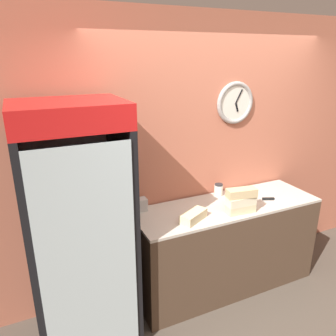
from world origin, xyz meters
TOP-DOWN VIEW (x-y plane):
  - wall_back at (0.00, 1.21)m, footprint 5.20×0.10m
  - prep_counter at (0.00, 0.85)m, footprint 1.87×0.61m
  - beverage_cooler at (-1.43, 0.85)m, footprint 0.78×0.71m
  - sandwich_stack_bottom at (0.01, 0.66)m, footprint 0.28×0.13m
  - sandwich_stack_middle at (0.01, 0.66)m, footprint 0.28×0.13m
  - sandwich_stack_top at (0.01, 0.66)m, footprint 0.29×0.15m
  - sandwich_flat_left at (-0.46, 0.71)m, footprint 0.30×0.23m
  - chefs_knife at (0.48, 0.75)m, footprint 0.29×0.15m
  - condiment_jar at (0.04, 1.08)m, footprint 0.09×0.09m
  - napkin_dispenser at (-0.81, 1.09)m, footprint 0.11×0.09m

SIDE VIEW (x-z plane):
  - prep_counter at x=0.00m, z-range 0.00..0.93m
  - chefs_knife at x=0.48m, z-range 0.92..0.94m
  - sandwich_stack_bottom at x=0.01m, z-range 0.93..1.00m
  - sandwich_flat_left at x=-0.46m, z-range 0.93..1.01m
  - napkin_dispenser at x=-0.81m, z-range 0.93..1.05m
  - condiment_jar at x=0.04m, z-range 0.92..1.05m
  - sandwich_stack_middle at x=0.01m, z-range 1.00..1.08m
  - beverage_cooler at x=-1.43m, z-range 0.10..2.11m
  - sandwich_stack_top at x=0.01m, z-range 1.08..1.16m
  - wall_back at x=0.00m, z-range 0.01..2.71m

